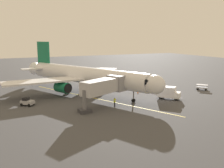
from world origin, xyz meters
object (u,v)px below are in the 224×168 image
Objects in this scene: box_truck_starboard_side at (101,72)px; ground_crew_marshaller at (115,102)px; tug_near_nose at (27,102)px; safety_cone_nose_left at (138,92)px; safety_cone_wing_port at (179,93)px; airplane at (84,75)px; safety_cone_nose_right at (169,92)px; box_truck_portside at (168,93)px; jet_bridge at (106,86)px; baggage_cart_rear_apron at (202,87)px.

ground_crew_marshaller is at bearing 70.98° from box_truck_starboard_side.
tug_near_nose is 4.94× the size of safety_cone_nose_left.
tug_near_nose is 4.94× the size of safety_cone_wing_port.
box_truck_starboard_side is at bearing -122.12° from airplane.
safety_cone_wing_port is (-1.50, 1.72, 0.00)m from safety_cone_nose_right.
box_truck_starboard_side is (-12.96, -20.65, -2.62)m from airplane.
airplane reaches higher than box_truck_starboard_side.
safety_cone_nose_right is at bearing 152.77° from airplane.
tug_near_nose is 28.09m from box_truck_portside.
safety_cone_wing_port is (-7.93, 4.76, 0.00)m from safety_cone_nose_left.
box_truck_portside is at bearing 176.10° from jet_bridge.
airplane is 68.83× the size of safety_cone_nose_right.
airplane is 13.00× the size of baggage_cart_rear_apron.
jet_bridge reaches higher than safety_cone_nose_left.
safety_cone_wing_port is (-5.17, -2.79, -1.11)m from box_truck_portside.
tug_near_nose is at bearing -5.17° from safety_cone_nose_right.
box_truck_portside reaches higher than tug_near_nose.
jet_bridge reaches higher than safety_cone_wing_port.
baggage_cart_rear_apron is 9.67m from safety_cone_nose_right.
airplane is 7.85× the size of box_truck_starboard_side.
safety_cone_nose_right is (-16.26, -4.96, -0.61)m from ground_crew_marshaller.
safety_cone_nose_left is 1.00× the size of safety_cone_wing_port.
safety_cone_nose_left is 9.25m from safety_cone_wing_port.
box_truck_starboard_side is (0.69, -34.08, 0.00)m from box_truck_portside.
safety_cone_nose_left is 7.11m from safety_cone_nose_right.
tug_near_nose is at bearing -15.07° from box_truck_portside.
tug_near_nose is at bearing -4.58° from baggage_cart_rear_apron.
safety_cone_nose_right is at bearing 154.76° from safety_cone_nose_left.
jet_bridge is 13.93m from box_truck_portside.
safety_cone_nose_right and safety_cone_wing_port have the same top height.
safety_cone_wing_port is (8.15, 1.27, -0.38)m from baggage_cart_rear_apron.
box_truck_starboard_side is 1.66× the size of baggage_cart_rear_apron.
airplane reaches higher than safety_cone_wing_port.
jet_bridge reaches higher than baggage_cart_rear_apron.
tug_near_nose is 37.63m from box_truck_starboard_side.
jet_bridge is at bearing -3.90° from box_truck_portside.
baggage_cart_rear_apron is (-25.91, -4.50, -0.23)m from ground_crew_marshaller.
ground_crew_marshaller is (-1.06, 13.87, -3.12)m from airplane.
box_truck_portside is 8.69× the size of safety_cone_nose_left.
safety_cone_nose_left and safety_cone_wing_port have the same top height.
baggage_cart_rear_apron is 8.26m from safety_cone_wing_port.
box_truck_portside is (-13.65, 13.43, -2.62)m from airplane.
ground_crew_marshaller is 0.35× the size of box_truck_starboard_side.
jet_bridge reaches higher than tug_near_nose.
safety_cone_nose_left is (2.77, -7.55, -1.11)m from box_truck_portside.
tug_near_nose reaches higher than safety_cone_wing_port.
safety_cone_nose_left is (-24.35, -0.25, -0.43)m from tug_near_nose.
baggage_cart_rear_apron is (-13.32, -4.06, -0.73)m from box_truck_portside.
airplane is 12.92m from safety_cone_nose_left.
ground_crew_marshaller is at bearing 10.32° from safety_cone_wing_port.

